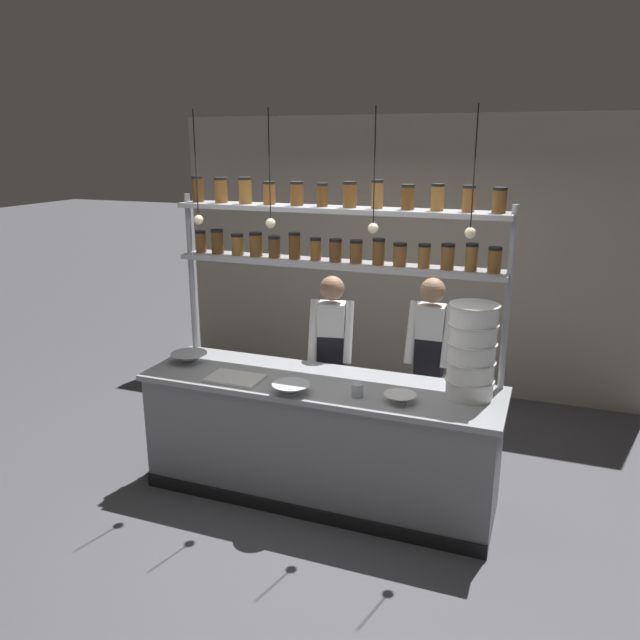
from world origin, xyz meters
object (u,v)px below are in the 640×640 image
prep_bowl_center_front (400,398)px  chef_left (332,356)px  container_stack (472,351)px  chef_center (429,360)px  prep_bowl_near_left (291,389)px  serving_cup_front (357,390)px  spice_shelf_unit (334,242)px  prep_bowl_center_back (189,358)px  cutting_board (235,378)px

prep_bowl_center_front → chef_left: bearing=134.2°
container_stack → chef_center: bearing=119.7°
chef_left → prep_bowl_near_left: bearing=-99.9°
container_stack → serving_cup_front: 0.81m
spice_shelf_unit → prep_bowl_center_front: size_ratio=11.46×
spice_shelf_unit → container_stack: size_ratio=3.86×
prep_bowl_near_left → prep_bowl_center_back: 1.05m
chef_left → serving_cup_front: (0.47, -0.80, 0.07)m
cutting_board → prep_bowl_center_back: bearing=158.4°
prep_bowl_near_left → serving_cup_front: (0.45, 0.11, 0.01)m
serving_cup_front → prep_bowl_center_front: bearing=2.0°
chef_center → container_stack: bearing=-60.5°
container_stack → cutting_board: 1.70m
container_stack → cutting_board: size_ratio=1.64×
prep_bowl_near_left → prep_bowl_center_back: bearing=163.4°
spice_shelf_unit → serving_cup_front: spice_shelf_unit is taller
chef_left → prep_bowl_center_back: bearing=-159.6°
chef_left → chef_center: (0.77, 0.19, 0.00)m
spice_shelf_unit → container_stack: 1.27m
chef_center → serving_cup_front: chef_center is taller
spice_shelf_unit → prep_bowl_center_front: spice_shelf_unit is taller
chef_left → prep_bowl_center_front: 1.10m
spice_shelf_unit → prep_bowl_near_left: (-0.09, -0.62, -0.94)m
spice_shelf_unit → prep_bowl_center_front: bearing=-37.6°
chef_center → prep_bowl_near_left: size_ratio=5.93×
cutting_board → prep_bowl_center_front: bearing=1.1°
prep_bowl_center_front → serving_cup_front: serving_cup_front is taller
container_stack → serving_cup_front: (-0.71, -0.27, -0.28)m
prep_bowl_center_back → prep_bowl_center_front: bearing=-5.9°
chef_center → cutting_board: chef_center is taller
chef_center → prep_bowl_center_front: (-0.01, -0.98, 0.05)m
container_stack → serving_cup_front: container_stack is taller
prep_bowl_near_left → chef_center: bearing=55.8°
prep_bowl_center_front → serving_cup_front: size_ratio=2.31×
cutting_board → prep_bowl_center_back: 0.56m
chef_left → cutting_board: size_ratio=3.93×
chef_left → chef_center: bearing=2.7°
prep_bowl_near_left → serving_cup_front: 0.46m
chef_center → prep_bowl_center_front: chef_center is taller
cutting_board → container_stack: bearing=9.9°
chef_center → cutting_board: (-1.23, -1.01, 0.04)m
chef_center → serving_cup_front: 1.04m
chef_left → chef_center: 0.80m
chef_left → prep_bowl_near_left: size_ratio=5.91×
serving_cup_front → chef_center: bearing=73.1°
cutting_board → prep_bowl_center_back: prep_bowl_center_back is taller
chef_left → prep_bowl_center_front: size_ratio=7.10×
chef_center → cutting_board: size_ratio=3.94×
chef_left → cutting_board: bearing=-131.0°
spice_shelf_unit → prep_bowl_near_left: 1.13m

